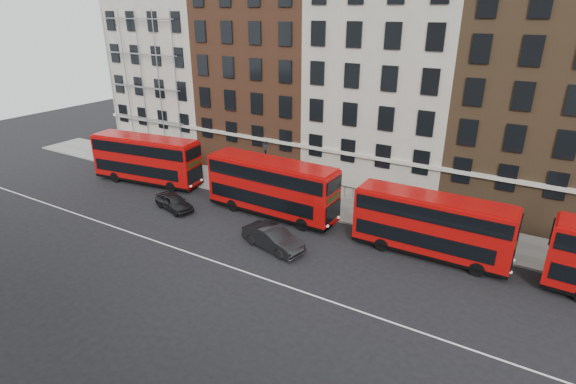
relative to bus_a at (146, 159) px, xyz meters
The scene contains 12 objects.
ground 20.98m from the bus_a, 17.76° to the right, with size 120.00×120.00×0.00m, color black.
pavement 20.41m from the bus_a, 11.80° to the left, with size 80.00×5.00×0.15m, color gray.
kerb 20.06m from the bus_a, ahead, with size 80.00×0.30×0.16m, color gray.
road_centre_line 21.67m from the bus_a, 22.84° to the right, with size 70.00×0.12×0.01m, color white.
building_terrace 23.97m from the bus_a, 30.53° to the left, with size 64.00×11.95×22.00m.
bus_a is the anchor object (origin of this frame).
bus_b 14.46m from the bus_a, ahead, with size 11.32×2.97×4.73m.
bus_c 27.39m from the bus_a, ahead, with size 10.52×2.61×4.41m.
car_rear 7.84m from the bus_a, 26.94° to the right, with size 1.66×4.12×1.40m, color black.
car_front 18.37m from the bus_a, 15.09° to the right, with size 1.72×4.92×1.62m, color black.
lamp_post_left 12.60m from the bus_a, 10.77° to the left, with size 0.44×0.44×5.33m.
iron_railings 20.91m from the bus_a, 17.73° to the left, with size 6.60×0.06×1.00m, color black, non-canonical shape.
Camera 1 is at (13.29, -22.12, 15.91)m, focal length 28.00 mm.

